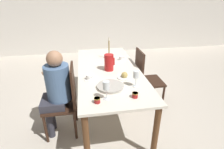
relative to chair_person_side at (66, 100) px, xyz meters
The scene contains 16 objects.
ground_plane 0.87m from the chair_person_side, 29.10° to the left, with size 20.00×20.00×0.00m, color beige.
wall_back 3.68m from the chair_person_side, 79.97° to the left, with size 10.00×0.06×2.60m.
dining_table 0.73m from the chair_person_side, 29.10° to the left, with size 0.89×2.04×0.75m.
chair_person_side is the anchor object (origin of this frame).
chair_opposite 1.33m from the chair_person_side, 19.58° to the left, with size 0.42×0.42×0.97m.
person_seated 0.21m from the chair_person_side, behind, with size 0.39×0.41×1.17m.
red_pitcher 0.78m from the chair_person_side, 26.07° to the left, with size 0.16×0.13×0.24m.
wine_glass_water 0.98m from the chair_person_side, 14.70° to the right, with size 0.07×0.07×0.20m.
wine_glass_juice 0.77m from the chair_person_side, 42.55° to the right, with size 0.07×0.07×0.21m.
teacup_near_person 0.43m from the chair_person_side, ahead, with size 0.13×0.13×0.06m.
teacup_across 1.16m from the chair_person_side, 37.16° to the left, with size 0.13×0.13×0.06m.
serving_tray 0.65m from the chair_person_side, 20.15° to the right, with size 0.32×0.32×0.03m.
bread_plate 0.83m from the chair_person_side, ahead, with size 0.19×0.19×0.08m.
jam_jar_amber 0.68m from the chair_person_side, 52.47° to the right, with size 0.07×0.07×0.06m.
jam_jar_red 0.96m from the chair_person_side, 30.43° to the right, with size 0.07×0.07×0.06m.
candlestick_tall 1.11m from the chair_person_side, 47.94° to the left, with size 0.06×0.06×0.36m.
Camera 1 is at (-0.35, -2.34, 1.78)m, focal length 28.00 mm.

